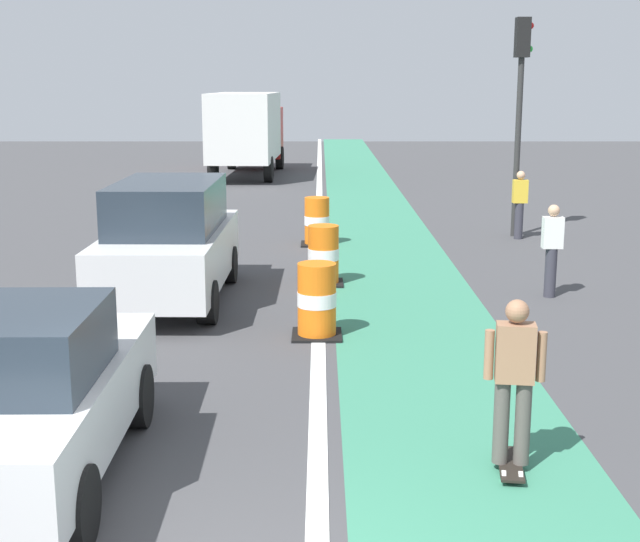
{
  "coord_description": "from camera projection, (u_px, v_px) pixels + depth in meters",
  "views": [
    {
      "loc": [
        0.92,
        -5.49,
        3.65
      ],
      "look_at": [
        0.89,
        6.41,
        1.1
      ],
      "focal_mm": 49.65,
      "sensor_mm": 36.0,
      "label": 1
    }
  ],
  "objects": [
    {
      "name": "delivery_truck_down_block",
      "position": [
        250.0,
        129.0,
        34.55
      ],
      "size": [
        2.58,
        7.68,
        3.23
      ],
      "color": "silver",
      "rests_on": "ground"
    },
    {
      "name": "pedestrian_crossing",
      "position": [
        555.0,
        248.0,
        15.13
      ],
      "size": [
        0.34,
        0.2,
        1.61
      ],
      "color": "#33333D",
      "rests_on": "ground"
    },
    {
      "name": "lane_divider_stripe",
      "position": [
        322.0,
        266.0,
        17.87
      ],
      "size": [
        0.2,
        80.0,
        0.01
      ],
      "primitive_type": "cube",
      "color": "silver",
      "rests_on": "ground"
    },
    {
      "name": "bike_lane_strip",
      "position": [
        396.0,
        266.0,
        17.86
      ],
      "size": [
        2.5,
        80.0,
        0.01
      ],
      "primitive_type": "cube",
      "color": "#387F60",
      "rests_on": "ground"
    },
    {
      "name": "traffic_barrel_mid",
      "position": [
        326.0,
        256.0,
        16.19
      ],
      "size": [
        0.73,
        0.73,
        1.09
      ],
      "color": "orange",
      "rests_on": "ground"
    },
    {
      "name": "parked_suv_second",
      "position": [
        172.0,
        241.0,
        14.82
      ],
      "size": [
        1.96,
        4.62,
        2.04
      ],
      "color": "silver",
      "rests_on": "ground"
    },
    {
      "name": "pedestrian_waiting",
      "position": [
        523.0,
        203.0,
        20.78
      ],
      "size": [
        0.34,
        0.2,
        1.61
      ],
      "color": "#33333D",
      "rests_on": "ground"
    },
    {
      "name": "traffic_barrel_back",
      "position": [
        320.0,
        222.0,
        20.08
      ],
      "size": [
        0.73,
        0.73,
        1.09
      ],
      "color": "orange",
      "rests_on": "ground"
    },
    {
      "name": "traffic_light_corner",
      "position": [
        524.0,
        88.0,
        20.61
      ],
      "size": [
        0.41,
        0.32,
        5.1
      ],
      "color": "#2D2D2D",
      "rests_on": "ground"
    },
    {
      "name": "skateboarder_on_lane",
      "position": [
        517.0,
        380.0,
        8.29
      ],
      "size": [
        0.57,
        0.82,
        1.69
      ],
      "color": "black",
      "rests_on": "ground"
    },
    {
      "name": "traffic_barrel_front",
      "position": [
        320.0,
        301.0,
        12.84
      ],
      "size": [
        0.73,
        0.73,
        1.09
      ],
      "color": "orange",
      "rests_on": "ground"
    },
    {
      "name": "parked_sedan_nearest",
      "position": [
        19.0,
        396.0,
        8.11
      ],
      "size": [
        1.96,
        4.12,
        1.7
      ],
      "color": "silver",
      "rests_on": "ground"
    }
  ]
}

